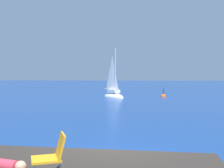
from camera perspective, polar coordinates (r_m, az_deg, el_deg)
ground_plane at (r=8.59m, az=0.24°, el=-15.60°), size 160.00×160.00×0.00m
sailboat_near at (r=29.91m, az=0.31°, el=-2.10°), size 2.68×2.83×5.54m
beach_chair at (r=5.57m, az=-11.56°, el=-13.21°), size 0.72×0.65×0.80m
marker_buoy at (r=31.57m, az=10.03°, el=-2.43°), size 0.56×0.56×1.13m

